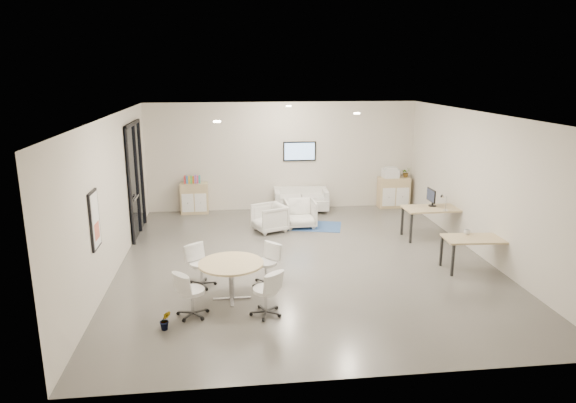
# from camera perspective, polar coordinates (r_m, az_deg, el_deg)

# --- Properties ---
(room_shell) EXTENTS (9.60, 10.60, 4.80)m
(room_shell) POSITION_cam_1_polar(r_m,az_deg,el_deg) (10.96, 1.93, 1.23)
(room_shell) COLOR #56544F
(room_shell) RESTS_ON ground
(glass_door) EXTENTS (0.09, 1.90, 2.85)m
(glass_door) POSITION_cam_1_polar(r_m,az_deg,el_deg) (13.52, -16.57, 2.73)
(glass_door) COLOR black
(glass_door) RESTS_ON room_shell
(artwork) EXTENTS (0.05, 0.54, 1.04)m
(artwork) POSITION_cam_1_polar(r_m,az_deg,el_deg) (9.60, -20.69, -1.96)
(artwork) COLOR black
(artwork) RESTS_ON room_shell
(wall_tv) EXTENTS (0.98, 0.06, 0.58)m
(wall_tv) POSITION_cam_1_polar(r_m,az_deg,el_deg) (15.34, 1.29, 5.60)
(wall_tv) COLOR black
(wall_tv) RESTS_ON room_shell
(ceiling_spots) EXTENTS (3.14, 4.14, 0.03)m
(ceiling_spots) POSITION_cam_1_polar(r_m,az_deg,el_deg) (11.51, 0.36, 9.84)
(ceiling_spots) COLOR #FFEAC6
(ceiling_spots) RESTS_ON room_shell
(sideboard_left) EXTENTS (0.80, 0.41, 0.90)m
(sideboard_left) POSITION_cam_1_polar(r_m,az_deg,el_deg) (15.29, -10.35, 0.36)
(sideboard_left) COLOR tan
(sideboard_left) RESTS_ON room_shell
(sideboard_right) EXTENTS (0.93, 0.45, 0.93)m
(sideboard_right) POSITION_cam_1_polar(r_m,az_deg,el_deg) (16.04, 11.65, 1.01)
(sideboard_right) COLOR tan
(sideboard_right) RESTS_ON room_shell
(books) EXTENTS (0.46, 0.14, 0.22)m
(books) POSITION_cam_1_polar(r_m,az_deg,el_deg) (15.17, -10.59, 2.41)
(books) COLOR red
(books) RESTS_ON sideboard_left
(printer) EXTENTS (0.46, 0.39, 0.32)m
(printer) POSITION_cam_1_polar(r_m,az_deg,el_deg) (15.87, 11.32, 3.17)
(printer) COLOR white
(printer) RESTS_ON sideboard_right
(loveseat) EXTENTS (1.62, 0.87, 0.59)m
(loveseat) POSITION_cam_1_polar(r_m,az_deg,el_deg) (15.28, 1.47, 0.09)
(loveseat) COLOR silver
(loveseat) RESTS_ON room_shell
(blue_rug) EXTENTS (1.66, 1.31, 0.01)m
(blue_rug) POSITION_cam_1_polar(r_m,az_deg,el_deg) (13.89, 2.85, -2.74)
(blue_rug) COLOR #2C4987
(blue_rug) RESTS_ON room_shell
(armchair_left) EXTENTS (0.94, 0.97, 0.78)m
(armchair_left) POSITION_cam_1_polar(r_m,az_deg,el_deg) (13.37, -2.08, -1.70)
(armchair_left) COLOR silver
(armchair_left) RESTS_ON room_shell
(armchair_right) EXTENTS (0.82, 0.77, 0.82)m
(armchair_right) POSITION_cam_1_polar(r_m,az_deg,el_deg) (13.73, 1.36, -1.19)
(armchair_right) COLOR silver
(armchair_right) RESTS_ON room_shell
(desk_rear) EXTENTS (1.51, 0.77, 0.78)m
(desk_rear) POSITION_cam_1_polar(r_m,az_deg,el_deg) (13.25, 15.96, -0.99)
(desk_rear) COLOR tan
(desk_rear) RESTS_ON room_shell
(desk_front) EXTENTS (1.39, 0.77, 0.70)m
(desk_front) POSITION_cam_1_polar(r_m,az_deg,el_deg) (11.44, 20.23, -4.15)
(desk_front) COLOR tan
(desk_front) RESTS_ON room_shell
(monitor) EXTENTS (0.20, 0.50, 0.44)m
(monitor) POSITION_cam_1_polar(r_m,az_deg,el_deg) (13.29, 15.64, 0.48)
(monitor) COLOR black
(monitor) RESTS_ON desk_rear
(round_table) EXTENTS (1.18, 1.18, 0.72)m
(round_table) POSITION_cam_1_polar(r_m,az_deg,el_deg) (9.43, -6.35, -7.23)
(round_table) COLOR tan
(round_table) RESTS_ON room_shell
(meeting_chairs) EXTENTS (2.17, 2.17, 0.82)m
(meeting_chairs) POSITION_cam_1_polar(r_m,az_deg,el_deg) (9.51, -6.31, -8.49)
(meeting_chairs) COLOR white
(meeting_chairs) RESTS_ON room_shell
(plant_cabinet) EXTENTS (0.32, 0.34, 0.22)m
(plant_cabinet) POSITION_cam_1_polar(r_m,az_deg,el_deg) (16.03, 12.96, 3.05)
(plant_cabinet) COLOR #3F7F3F
(plant_cabinet) RESTS_ON sideboard_right
(plant_floor) EXTENTS (0.25, 0.37, 0.15)m
(plant_floor) POSITION_cam_1_polar(r_m,az_deg,el_deg) (8.79, -13.44, -13.24)
(plant_floor) COLOR #3F7F3F
(plant_floor) RESTS_ON room_shell
(cup) EXTENTS (0.15, 0.13, 0.13)m
(cup) POSITION_cam_1_polar(r_m,az_deg,el_deg) (11.56, 19.29, -3.16)
(cup) COLOR white
(cup) RESTS_ON desk_front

